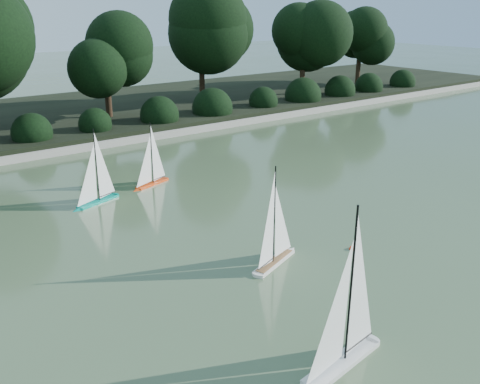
# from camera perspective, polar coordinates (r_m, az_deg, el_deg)

# --- Properties ---
(ground) EXTENTS (80.00, 80.00, 0.00)m
(ground) POSITION_cam_1_polar(r_m,az_deg,el_deg) (8.27, 13.98, -7.65)
(ground) COLOR #304127
(ground) RESTS_ON ground
(pond_coping) EXTENTS (40.00, 0.35, 0.18)m
(pond_coping) POSITION_cam_1_polar(r_m,az_deg,el_deg) (15.14, -13.36, 5.18)
(pond_coping) COLOR gray
(pond_coping) RESTS_ON ground
(far_bank) EXTENTS (40.00, 8.00, 0.30)m
(far_bank) POSITION_cam_1_polar(r_m,az_deg,el_deg) (18.77, -18.53, 7.60)
(far_bank) COLOR black
(far_bank) RESTS_ON ground
(tree_line) EXTENTS (26.31, 3.93, 4.39)m
(tree_line) POSITION_cam_1_polar(r_m,az_deg,el_deg) (17.46, -13.70, 15.50)
(tree_line) COLOR black
(tree_line) RESTS_ON ground
(shrub_hedge) EXTENTS (29.10, 1.10, 1.10)m
(shrub_hedge) POSITION_cam_1_polar(r_m,az_deg,el_deg) (15.87, -14.83, 7.04)
(shrub_hedge) COLOR black
(shrub_hedge) RESTS_ON ground
(sailboat_white_a) EXTENTS (1.44, 0.41, 1.95)m
(sailboat_white_a) POSITION_cam_1_polar(r_m,az_deg,el_deg) (5.92, 10.36, -15.75)
(sailboat_white_a) COLOR silver
(sailboat_white_a) RESTS_ON ground
(sailboat_white_b) EXTENTS (1.18, 0.57, 1.64)m
(sailboat_white_b) POSITION_cam_1_polar(r_m,az_deg,el_deg) (8.08, 4.03, -5.76)
(sailboat_white_b) COLOR silver
(sailboat_white_b) RESTS_ON ground
(sailboat_orange) EXTENTS (1.04, 0.47, 1.44)m
(sailboat_orange) POSITION_cam_1_polar(r_m,az_deg,el_deg) (11.56, -9.68, 1.74)
(sailboat_orange) COLOR #E8400F
(sailboat_orange) RESTS_ON ground
(sailboat_teal) EXTENTS (1.12, 0.51, 1.56)m
(sailboat_teal) POSITION_cam_1_polar(r_m,az_deg,el_deg) (10.72, -15.36, -0.01)
(sailboat_teal) COLOR #048F79
(sailboat_teal) RESTS_ON ground
(race_buoy) EXTENTS (0.13, 0.13, 0.13)m
(race_buoy) POSITION_cam_1_polar(r_m,az_deg,el_deg) (8.73, 11.98, -5.99)
(race_buoy) COLOR red
(race_buoy) RESTS_ON ground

